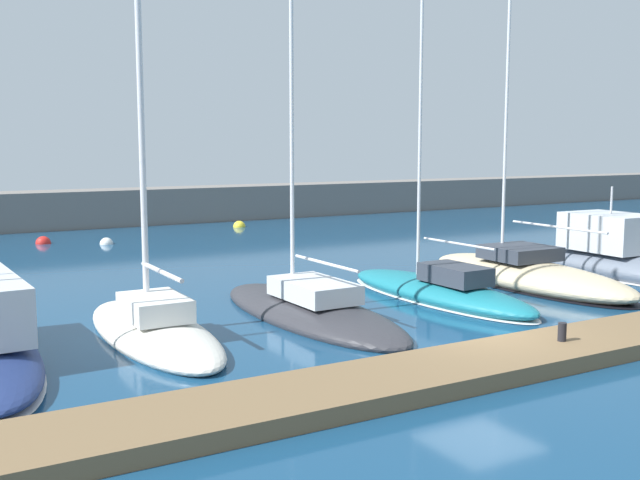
{
  "coord_description": "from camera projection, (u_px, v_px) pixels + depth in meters",
  "views": [
    {
      "loc": [
        -12.46,
        -13.58,
        4.95
      ],
      "look_at": [
        -1.41,
        5.57,
        2.12
      ],
      "focal_mm": 41.94,
      "sensor_mm": 36.0,
      "label": 1
    }
  ],
  "objects": [
    {
      "name": "mooring_buoy_white",
      "position": [
        107.0,
        244.0,
        37.32
      ],
      "size": [
        0.66,
        0.66,
        0.66
      ],
      "primitive_type": "sphere",
      "color": "white",
      "rests_on": "ground_plane"
    },
    {
      "name": "sailboat_teal_fifth",
      "position": [
        438.0,
        289.0,
        24.07
      ],
      "size": [
        2.58,
        8.55,
        16.1
      ],
      "rotation": [
        0.0,
        0.0,
        1.6
      ],
      "color": "#19707F",
      "rests_on": "ground_plane"
    },
    {
      "name": "motorboat_slate_seventh",
      "position": [
        616.0,
        258.0,
        28.52
      ],
      "size": [
        3.1,
        9.71,
        3.62
      ],
      "rotation": [
        0.0,
        0.0,
        1.54
      ],
      "color": "slate",
      "rests_on": "ground_plane"
    },
    {
      "name": "sailboat_ivory_third",
      "position": [
        153.0,
        323.0,
        19.21
      ],
      "size": [
        2.42,
        7.94,
        16.72
      ],
      "rotation": [
        0.0,
        0.0,
        1.57
      ],
      "color": "silver",
      "rests_on": "ground_plane"
    },
    {
      "name": "sailboat_charcoal_fourth",
      "position": [
        309.0,
        309.0,
        21.59
      ],
      "size": [
        3.02,
        9.13,
        15.65
      ],
      "rotation": [
        0.0,
        0.0,
        1.59
      ],
      "color": "#2D2D33",
      "rests_on": "ground_plane"
    },
    {
      "name": "mooring_buoy_yellow",
      "position": [
        239.0,
        227.0,
        45.07
      ],
      "size": [
        0.74,
        0.74,
        0.74
      ],
      "primitive_type": "sphere",
      "color": "yellow",
      "rests_on": "ground_plane"
    },
    {
      "name": "dock_pier",
      "position": [
        531.0,
        355.0,
        17.05
      ],
      "size": [
        39.82,
        2.28,
        0.37
      ],
      "primitive_type": "cube",
      "color": "brown",
      "rests_on": "ground_plane"
    },
    {
      "name": "ground_plane",
      "position": [
        482.0,
        346.0,
        18.47
      ],
      "size": [
        120.0,
        120.0,
        0.0
      ],
      "primitive_type": "plane",
      "color": "navy"
    },
    {
      "name": "dock_bollard",
      "position": [
        562.0,
        332.0,
        17.49
      ],
      "size": [
        0.2,
        0.2,
        0.44
      ],
      "primitive_type": "cylinder",
      "color": "black",
      "rests_on": "dock_pier"
    },
    {
      "name": "breakwater_seawall",
      "position": [
        123.0,
        207.0,
        46.1
      ],
      "size": [
        108.0,
        3.0,
        2.22
      ],
      "primitive_type": "cube",
      "color": "slate",
      "rests_on": "ground_plane"
    },
    {
      "name": "mooring_buoy_red",
      "position": [
        43.0,
        244.0,
        37.5
      ],
      "size": [
        0.75,
        0.75,
        0.75
      ],
      "primitive_type": "sphere",
      "color": "red",
      "rests_on": "ground_plane"
    },
    {
      "name": "sailboat_sand_sixth",
      "position": [
        526.0,
        274.0,
        26.63
      ],
      "size": [
        3.43,
        9.63,
        15.31
      ],
      "rotation": [
        0.0,
        0.0,
        1.54
      ],
      "color": "beige",
      "rests_on": "ground_plane"
    }
  ]
}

